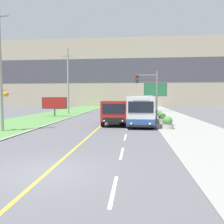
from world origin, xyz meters
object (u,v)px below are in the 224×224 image
planter_round_near (168,123)px  billboard_large (155,91)px  planter_round_second (162,118)px  dump_truck (115,113)px  city_bus (139,109)px  traffic_light_mast (150,91)px  car_distant (122,111)px  planter_round_third (159,115)px  utility_pole_far (68,81)px  planter_round_far (156,113)px  utility_pole_near (0,71)px  billboard_small (54,103)px

planter_round_near → billboard_large: bearing=87.2°
billboard_large → planter_round_second: bearing=-93.2°
dump_truck → planter_round_second: (5.05, 2.08, -0.70)m
city_bus → traffic_light_mast: size_ratio=2.12×
dump_truck → car_distant: size_ratio=1.53×
planter_round_second → planter_round_third: bearing=88.1°
planter_round_near → planter_round_second: (0.06, 4.39, 0.01)m
planter_round_second → utility_pole_far: bearing=140.0°
planter_round_second → planter_round_third: size_ratio=1.08×
dump_truck → planter_round_far: dump_truck is taller
car_distant → utility_pole_far: 10.64m
dump_truck → car_distant: 13.34m
traffic_light_mast → planter_round_third: bearing=74.9°
utility_pole_far → city_bus: bearing=-43.7°
billboard_large → planter_round_second: size_ratio=4.99×
car_distant → planter_round_second: size_ratio=3.75×
city_bus → utility_pole_near: utility_pole_near is taller
dump_truck → planter_round_third: bearing=51.2°
planter_round_third → billboard_small: bearing=169.7°
planter_round_far → utility_pole_near: bearing=-133.1°
car_distant → planter_round_third: (5.16, -6.86, -0.14)m
utility_pole_near → billboard_large: (15.60, 27.23, -0.96)m
utility_pole_near → dump_truck: bearing=26.7°
planter_round_second → traffic_light_mast: bearing=-135.4°
planter_round_third → planter_round_far: (-0.02, 4.39, 0.01)m
traffic_light_mast → billboard_small: size_ratio=1.47×
city_bus → billboard_small: 14.07m
planter_round_near → planter_round_second: 4.39m
planter_round_near → planter_round_second: planter_round_second is taller
utility_pole_far → planter_round_far: bearing=-12.9°
traffic_light_mast → planter_round_near: size_ratio=4.92×
planter_round_third → billboard_large: bearing=86.5°
billboard_large → billboard_small: bearing=-140.6°
utility_pole_near → billboard_small: (-0.55, 13.97, -3.21)m
city_bus → car_distant: 10.85m
traffic_light_mast → planter_round_second: traffic_light_mast is taller
car_distant → billboard_small: size_ratio=1.12×
dump_truck → planter_round_second: dump_truck is taller
billboard_large → planter_round_far: size_ratio=5.19×
planter_round_near → city_bus: bearing=115.7°
planter_round_second → city_bus: bearing=163.9°
car_distant → utility_pole_near: (-9.45, -18.07, 4.50)m
car_distant → dump_truck: bearing=-90.1°
utility_pole_near → planter_round_second: utility_pole_near is taller
car_distant → planter_round_near: car_distant is taller
dump_truck → planter_round_near: bearing=-24.8°
billboard_small → planter_round_near: 18.95m
car_distant → billboard_small: bearing=-157.8°
traffic_light_mast → planter_round_far: size_ratio=5.10×
planter_round_near → traffic_light_mast: bearing=114.6°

